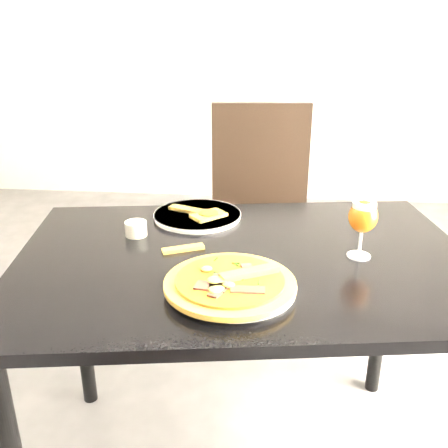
# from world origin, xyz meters

# --- Properties ---
(dining_table) EXTENTS (1.31, 0.98, 0.75)m
(dining_table) POSITION_xyz_m (0.22, 0.34, 0.66)
(dining_table) COLOR black
(dining_table) RESTS_ON ground
(chair_far) EXTENTS (0.50, 0.50, 1.00)m
(chair_far) POSITION_xyz_m (0.24, 1.22, 0.55)
(chair_far) COLOR black
(chair_far) RESTS_ON ground
(plate_main) EXTENTS (0.37, 0.37, 0.02)m
(plate_main) POSITION_xyz_m (0.21, 0.16, 0.76)
(plate_main) COLOR white
(plate_main) RESTS_ON dining_table
(pizza) EXTENTS (0.30, 0.30, 0.03)m
(pizza) POSITION_xyz_m (0.20, 0.15, 0.78)
(pizza) COLOR #A37927
(pizza) RESTS_ON plate_main
(plate_second) EXTENTS (0.31, 0.31, 0.01)m
(plate_second) POSITION_xyz_m (0.06, 0.60, 0.76)
(plate_second) COLOR white
(plate_second) RESTS_ON dining_table
(crust_scraps) EXTENTS (0.19, 0.14, 0.01)m
(crust_scraps) POSITION_xyz_m (0.07, 0.59, 0.77)
(crust_scraps) COLOR #A37927
(crust_scraps) RESTS_ON plate_second
(loose_crust) EXTENTS (0.11, 0.07, 0.01)m
(loose_crust) POSITION_xyz_m (0.05, 0.36, 0.75)
(loose_crust) COLOR #A37927
(loose_crust) RESTS_ON dining_table
(sauce_cup) EXTENTS (0.06, 0.06, 0.04)m
(sauce_cup) POSITION_xyz_m (-0.10, 0.45, 0.77)
(sauce_cup) COLOR beige
(sauce_cup) RESTS_ON dining_table
(beer_glass) EXTENTS (0.07, 0.07, 0.16)m
(beer_glass) POSITION_xyz_m (0.52, 0.37, 0.86)
(beer_glass) COLOR silver
(beer_glass) RESTS_ON dining_table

